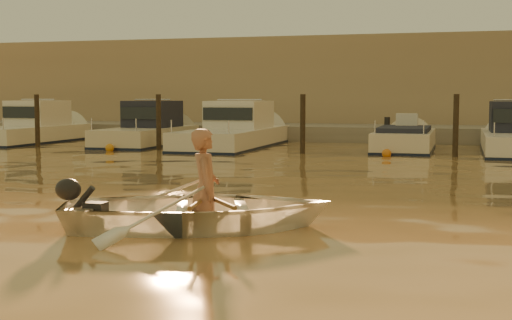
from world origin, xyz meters
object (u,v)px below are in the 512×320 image
(moored_boat_1, at_px, (147,129))
(moored_boat_2, at_px, (234,131))
(moored_boat_0, at_px, (30,128))
(moored_boat_3, at_px, (405,144))
(waterfront_building, at_px, (362,87))
(dinghy, at_px, (199,209))
(person, at_px, (205,189))

(moored_boat_1, xyz_separation_m, moored_boat_2, (3.61, 0.00, 0.00))
(moored_boat_0, relative_size, moored_boat_3, 1.25)
(moored_boat_2, xyz_separation_m, waterfront_building, (3.38, 11.00, 1.77))
(moored_boat_0, distance_m, waterfront_building, 16.60)
(moored_boat_1, height_order, moored_boat_3, moored_boat_1)
(dinghy, distance_m, moored_boat_2, 16.84)
(dinghy, bearing_deg, moored_boat_1, 5.74)
(dinghy, relative_size, moored_boat_2, 0.47)
(person, height_order, moored_boat_1, moored_boat_1)
(waterfront_building, bearing_deg, dinghy, -87.17)
(moored_boat_1, relative_size, moored_boat_3, 1.16)
(moored_boat_2, distance_m, moored_boat_3, 6.43)
(person, xyz_separation_m, moored_boat_0, (-13.74, 16.12, 0.04))
(moored_boat_2, relative_size, moored_boat_3, 1.48)
(dinghy, height_order, person, person)
(dinghy, relative_size, waterfront_building, 0.09)
(dinghy, xyz_separation_m, waterfront_building, (-1.34, 27.16, 2.11))
(waterfront_building, bearing_deg, person, -86.97)
(moored_boat_2, bearing_deg, moored_boat_0, 180.00)
(moored_boat_0, xyz_separation_m, waterfront_building, (12.31, 11.00, 1.77))
(dinghy, relative_size, moored_boat_3, 0.69)
(moored_boat_1, xyz_separation_m, moored_boat_3, (10.03, 0.00, -0.40))
(moored_boat_3, xyz_separation_m, waterfront_building, (-3.03, 11.00, 2.17))
(moored_boat_0, bearing_deg, waterfront_building, 41.79)
(moored_boat_3, bearing_deg, dinghy, -95.96)
(person, distance_m, moored_boat_0, 21.19)
(dinghy, distance_m, waterfront_building, 27.27)
(dinghy, distance_m, moored_boat_3, 16.25)
(moored_boat_3, relative_size, waterfront_building, 0.12)
(person, relative_size, moored_boat_3, 0.31)
(moored_boat_2, bearing_deg, person, -73.36)
(moored_boat_0, bearing_deg, moored_boat_2, 0.00)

